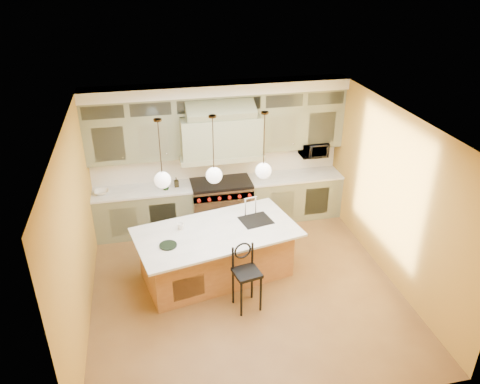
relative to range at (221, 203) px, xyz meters
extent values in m
plane|color=brown|center=(0.00, -2.14, -0.49)|extent=(5.00, 5.00, 0.00)
plane|color=white|center=(0.00, -2.14, 2.41)|extent=(5.00, 5.00, 0.00)
plane|color=#BC8C33|center=(0.00, 0.36, 0.96)|extent=(5.00, 0.00, 5.00)
plane|color=#BC8C33|center=(0.00, -4.64, 0.96)|extent=(5.00, 0.00, 5.00)
plane|color=#BC8C33|center=(-2.50, -2.14, 0.96)|extent=(0.00, 5.00, 5.00)
plane|color=#BC8C33|center=(2.50, -2.14, 0.96)|extent=(0.00, 5.00, 5.00)
cube|color=gray|center=(-1.55, 0.03, -0.04)|extent=(1.90, 0.65, 0.90)
cube|color=gray|center=(1.55, 0.03, -0.04)|extent=(1.90, 0.65, 0.90)
cube|color=white|center=(-1.55, 0.03, 0.43)|extent=(1.90, 0.68, 0.04)
cube|color=white|center=(1.55, 0.03, 0.43)|extent=(1.90, 0.68, 0.04)
cube|color=white|center=(0.00, 0.34, 0.73)|extent=(5.00, 0.04, 0.56)
cube|color=gray|center=(-1.62, 0.18, 1.44)|extent=(1.75, 0.35, 0.85)
cube|color=gray|center=(1.62, 0.18, 1.44)|extent=(1.75, 0.35, 0.85)
cube|color=gray|center=(0.00, 0.01, 1.46)|extent=(1.50, 0.70, 0.75)
cube|color=gray|center=(0.00, 0.01, 1.06)|extent=(1.60, 0.76, 0.10)
cube|color=#333833|center=(0.00, 0.18, 2.04)|extent=(5.00, 0.35, 0.35)
cube|color=white|center=(0.00, 0.16, 2.31)|extent=(5.00, 0.47, 0.20)
cube|color=silver|center=(0.00, 0.01, -0.04)|extent=(1.20, 0.70, 0.90)
cube|color=black|center=(0.00, 0.01, 0.44)|extent=(1.20, 0.70, 0.06)
cube|color=silver|center=(0.00, -0.31, 0.29)|extent=(1.20, 0.06, 0.14)
cube|color=#955A35|center=(-0.40, -1.69, -0.05)|extent=(2.59, 1.61, 0.88)
cube|color=white|center=(-0.39, -1.74, 0.41)|extent=(2.88, 1.91, 0.04)
cube|color=black|center=(0.33, -1.54, 0.41)|extent=(0.60, 0.55, 0.05)
cylinder|color=black|center=(-0.20, -2.80, -0.17)|extent=(0.04, 0.04, 0.64)
cylinder|color=black|center=(0.12, -2.74, -0.17)|extent=(0.04, 0.04, 0.64)
cylinder|color=black|center=(-0.27, -2.48, -0.17)|extent=(0.04, 0.04, 0.64)
cylinder|color=black|center=(0.05, -2.42, -0.17)|extent=(0.04, 0.04, 0.64)
cube|color=black|center=(-0.08, -2.61, 0.17)|extent=(0.45, 0.45, 0.05)
torus|color=black|center=(-0.11, -2.45, 0.48)|extent=(0.28, 0.08, 0.28)
imported|color=black|center=(1.95, 0.11, 0.96)|extent=(0.54, 0.37, 0.30)
imported|color=black|center=(-1.10, -0.07, 0.61)|extent=(0.13, 0.13, 0.30)
imported|color=black|center=(-0.88, 0.01, 0.55)|extent=(0.09, 0.10, 0.19)
imported|color=white|center=(-2.30, 0.01, 0.49)|extent=(0.29, 0.29, 0.07)
imported|color=white|center=(-0.96, -1.55, 0.49)|extent=(0.13, 0.13, 0.10)
cylinder|color=#2D2319|center=(-1.20, -1.69, 2.39)|extent=(0.12, 0.12, 0.03)
cylinder|color=#2D2319|center=(-1.20, -1.69, 1.95)|extent=(0.02, 0.02, 0.93)
sphere|color=white|center=(-1.20, -1.69, 1.43)|extent=(0.26, 0.26, 0.26)
cylinder|color=#2D2319|center=(-0.40, -1.69, 2.39)|extent=(0.12, 0.12, 0.03)
cylinder|color=#2D2319|center=(-0.40, -1.69, 1.95)|extent=(0.02, 0.02, 0.93)
sphere|color=white|center=(-0.40, -1.69, 1.43)|extent=(0.26, 0.26, 0.26)
cylinder|color=#2D2319|center=(0.40, -1.69, 2.39)|extent=(0.12, 0.12, 0.03)
cylinder|color=#2D2319|center=(0.40, -1.69, 1.95)|extent=(0.02, 0.02, 0.93)
sphere|color=white|center=(0.40, -1.69, 1.43)|extent=(0.26, 0.26, 0.26)
camera|label=1|loc=(-1.42, -8.25, 4.55)|focal=35.00mm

